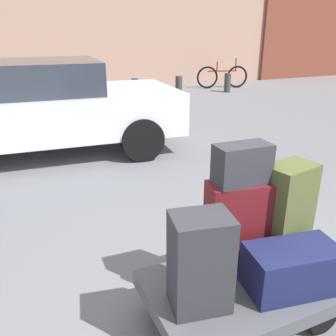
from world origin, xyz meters
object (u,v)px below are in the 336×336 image
Objects in this scene: luggage_cart at (244,290)px; duffel_bag_navy_center at (292,268)px; suitcase_maroon_rear_left at (237,224)px; bollard_kerb_near at (135,89)px; suitcase_charcoal_front_left at (200,262)px; bollard_kerb_far at (227,83)px; suitcase_olive_front_right at (286,213)px; bollard_kerb_mid at (179,86)px; bicycle_leaning at (222,77)px; duffel_bag_charcoal_topmost_pile at (242,164)px; parked_car at (32,106)px.

luggage_cart is 0.34m from duffel_bag_navy_center.
suitcase_maroon_rear_left is 1.03× the size of bollard_kerb_near.
suitcase_charcoal_front_left is (-0.37, -0.06, 0.36)m from luggage_cart.
luggage_cart is 2.16× the size of bollard_kerb_far.
duffel_bag_navy_center is 0.38m from suitcase_olive_front_right.
bollard_kerb_near reaches higher than luggage_cart.
bollard_kerb_mid is (1.36, 0.00, 0.00)m from bollard_kerb_near.
bicycle_leaning is at bearing 68.36° from bollard_kerb_far.
bollard_kerb_near is at bearing -166.52° from bicycle_leaning.
duffel_bag_charcoal_topmost_pile is at bearing 123.65° from duffel_bag_navy_center.
suitcase_maroon_rear_left is (0.05, 0.20, 0.37)m from luggage_cart.
suitcase_maroon_rear_left is 0.86× the size of suitcase_olive_front_right.
suitcase_charcoal_front_left is at bearing -83.22° from parked_car.
suitcase_olive_front_right is 10.22m from bicycle_leaning.
suitcase_maroon_rear_left reaches higher than luggage_cart.
duffel_bag_charcoal_topmost_pile is (-0.00, 0.00, 0.42)m from suitcase_maroon_rear_left.
bicycle_leaning reaches higher than bollard_kerb_near.
parked_car is 7.67× the size of bollard_kerb_mid.
bollard_kerb_mid is at bearing 58.11° from suitcase_olive_front_right.
bollard_kerb_mid is 1.70m from bollard_kerb_far.
bicycle_leaning reaches higher than suitcase_maroon_rear_left.
bollard_kerb_mid is at bearing 78.14° from duffel_bag_navy_center.
luggage_cart is at bearing -122.45° from bollard_kerb_far.
parked_car is at bearing -127.72° from bollard_kerb_near.
bollard_kerb_far reaches higher than luggage_cart.
suitcase_olive_front_right is (0.75, 0.17, 0.06)m from suitcase_charcoal_front_left.
duffel_bag_charcoal_topmost_pile reaches higher than suitcase_charcoal_front_left.
suitcase_maroon_rear_left reaches higher than bollard_kerb_mid.
bicycle_leaning is (5.28, 9.12, -0.11)m from duffel_bag_navy_center.
suitcase_charcoal_front_left reaches higher than bollard_kerb_near.
suitcase_maroon_rear_left is 8.66m from bollard_kerb_mid.
bicycle_leaning is 2.98× the size of bollard_kerb_mid.
parked_car is 7.67× the size of bollard_kerb_near.
duffel_bag_navy_center is 0.81× the size of suitcase_olive_front_right.
suitcase_olive_front_right is 1.20× the size of bollard_kerb_far.
parked_car is 7.67× the size of bollard_kerb_far.
suitcase_charcoal_front_left is at bearing -171.37° from luggage_cart.
duffel_bag_navy_center is 1.59× the size of duffel_bag_charcoal_topmost_pile.
bicycle_leaning reaches higher than bollard_kerb_mid.
duffel_bag_navy_center is 8.52m from bollard_kerb_near.
suitcase_charcoal_front_left is 1.00× the size of bollard_kerb_mid.
suitcase_charcoal_front_left is 10.76m from bicycle_leaning.
parked_car is (-0.94, 4.06, 0.12)m from suitcase_maroon_rear_left.
bicycle_leaning is at bearing 58.44° from luggage_cart.
luggage_cart is at bearing -121.56° from bicycle_leaning.
luggage_cart is 2.10× the size of suitcase_maroon_rear_left.
suitcase_olive_front_right is at bearing -3.38° from suitcase_maroon_rear_left.
suitcase_olive_front_right is at bearing -11.24° from duffel_bag_charcoal_topmost_pile.
duffel_bag_charcoal_topmost_pile is 4.18m from parked_car.
parked_car is (-0.88, 4.26, 0.49)m from luggage_cart.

